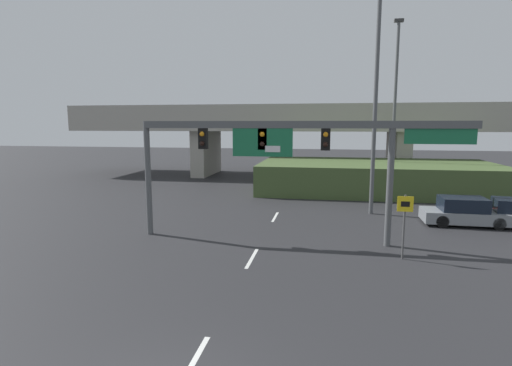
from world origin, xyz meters
The scene contains 8 objects.
lane_markings centered at (0.00, 16.11, 0.00)m, with size 0.14×31.39×0.01m.
signal_gantry centered at (1.12, 11.49, 4.41)m, with size 14.64×0.44×5.43m.
speed_limit_sign centered at (5.88, 9.79, 1.68)m, with size 0.60×0.11×2.58m.
highway_light_pole_near centered at (5.51, 17.96, 8.35)m, with size 0.70×0.36×15.94m.
highway_light_pole_far centered at (8.09, 27.67, 7.06)m, with size 0.70×0.36×13.36m.
overpass_bridge centered at (0.00, 34.43, 5.07)m, with size 45.69×8.18×7.12m.
grass_embankment centered at (6.75, 26.58, 1.13)m, with size 18.21×9.34×2.27m.
parked_sedan_near_right centered at (10.09, 16.07, 0.68)m, with size 4.34×1.90×1.47m.
Camera 1 is at (2.83, -6.17, 5.30)m, focal length 28.00 mm.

